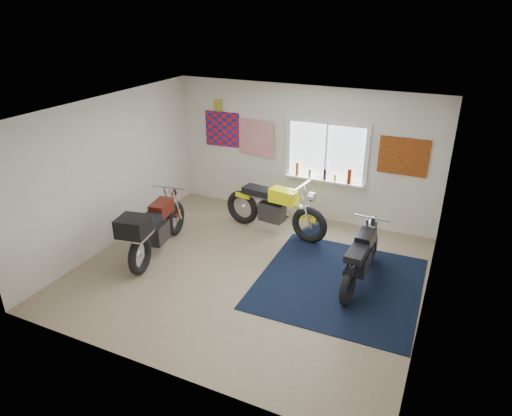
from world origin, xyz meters
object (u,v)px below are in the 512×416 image
at_px(yellow_triumph, 274,209).
at_px(black_chrome_bike, 361,259).
at_px(maroon_tourer, 153,228).
at_px(navy_rug, 339,283).

xyz_separation_m(yellow_triumph, black_chrome_bike, (1.92, -1.05, -0.07)).
bearing_deg(maroon_tourer, black_chrome_bike, -89.00).
distance_m(yellow_triumph, maroon_tourer, 2.33).
distance_m(yellow_triumph, black_chrome_bike, 2.19).
bearing_deg(navy_rug, yellow_triumph, 143.59).
bearing_deg(maroon_tourer, navy_rug, -90.92).
height_order(navy_rug, black_chrome_bike, black_chrome_bike).
relative_size(yellow_triumph, black_chrome_bike, 1.17).
height_order(yellow_triumph, maroon_tourer, yellow_triumph).
relative_size(navy_rug, black_chrome_bike, 1.38).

